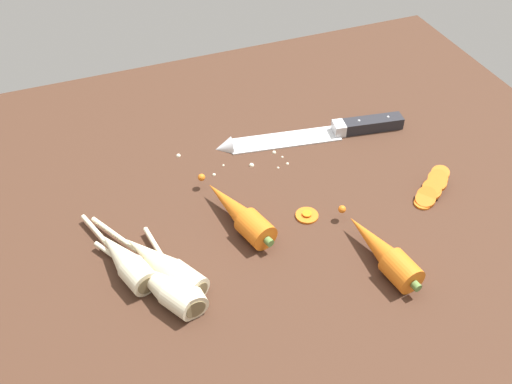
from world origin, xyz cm
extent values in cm
cube|color=#42281C|center=(0.00, 0.00, -2.00)|extent=(120.00, 90.00, 4.00)
cube|color=silver|center=(10.47, 10.57, 0.25)|extent=(20.44, 7.42, 0.50)
cone|color=silver|center=(-0.60, 12.29, 0.25)|extent=(3.57, 4.37, 3.96)
cube|color=silver|center=(20.35, 9.03, 1.10)|extent=(2.43, 3.21, 2.20)
cube|color=#232328|center=(26.77, 8.03, 1.10)|extent=(11.30, 4.46, 2.20)
sphere|color=silver|center=(24.01, 8.46, 2.20)|extent=(0.50, 0.50, 0.50)
sphere|color=silver|center=(29.54, 7.60, 2.20)|extent=(0.50, 0.50, 0.50)
cylinder|color=orange|center=(-3.21, -10.19, 2.10)|extent=(5.45, 6.10, 4.20)
cone|color=orange|center=(-4.90, -4.25, 2.10)|extent=(7.23, 12.97, 3.99)
sphere|color=orange|center=(-7.21, 3.83, 2.10)|extent=(1.20, 1.20, 1.20)
cylinder|color=#5B7F3D|center=(-2.33, -13.24, 2.10)|extent=(1.43, 1.29, 1.20)
cylinder|color=orange|center=(12.61, -24.83, 2.10)|extent=(4.87, 5.49, 4.20)
cone|color=orange|center=(11.76, -18.97, 2.10)|extent=(5.65, 12.30, 3.99)
sphere|color=orange|center=(10.60, -10.99, 2.10)|extent=(1.20, 1.20, 1.20)
cylinder|color=#5B7F3D|center=(13.05, -27.87, 2.10)|extent=(1.33, 1.16, 1.20)
cylinder|color=beige|center=(-15.56, -15.87, 2.00)|extent=(6.06, 6.57, 4.00)
cone|color=beige|center=(-19.11, -9.41, 2.00)|extent=(7.87, 10.09, 3.80)
cylinder|color=beige|center=(-22.74, -2.80, 1.10)|extent=(5.52, 9.28, 0.70)
cylinder|color=brown|center=(-14.29, -18.19, 2.00)|extent=(2.60, 1.61, 2.80)
cylinder|color=beige|center=(-15.95, -18.68, 2.00)|extent=(4.56, 4.68, 4.00)
cone|color=beige|center=(-16.80, -13.01, 2.00)|extent=(4.84, 7.83, 3.80)
cylinder|color=beige|center=(-17.66, -7.19, 1.10)|extent=(1.86, 7.96, 0.70)
cylinder|color=brown|center=(-15.65, -20.73, 2.00)|extent=(2.81, 0.71, 2.80)
cylinder|color=beige|center=(-16.95, -18.56, 2.00)|extent=(5.77, 5.98, 4.00)
cone|color=beige|center=(-20.17, -13.05, 2.00)|extent=(7.40, 8.97, 3.80)
cylinder|color=beige|center=(-23.46, -7.41, 1.10)|extent=(5.06, 7.98, 0.70)
cylinder|color=brown|center=(-15.80, -20.54, 2.00)|extent=(2.57, 1.67, 2.80)
cylinder|color=beige|center=(-21.27, -12.60, 2.00)|extent=(5.18, 5.37, 4.00)
cone|color=beige|center=(-23.21, -6.95, 2.00)|extent=(6.08, 8.47, 3.80)
cylinder|color=beige|center=(-25.20, -1.16, 1.10)|extent=(3.35, 8.05, 0.70)
cylinder|color=brown|center=(-20.57, -14.63, 2.00)|extent=(2.75, 1.19, 2.80)
cylinder|color=orange|center=(24.29, -12.68, 0.35)|extent=(2.83, 2.83, 0.70)
cylinder|color=orange|center=(24.88, -12.39, 0.60)|extent=(3.37, 3.23, 2.02)
cylinder|color=orange|center=(25.36, -11.94, 0.84)|extent=(3.43, 3.20, 2.48)
cylinder|color=orange|center=(26.49, -11.57, 1.08)|extent=(3.29, 3.14, 2.08)
cylinder|color=orange|center=(26.81, -11.09, 1.33)|extent=(3.33, 3.15, 2.20)
cylinder|color=orange|center=(28.04, -10.53, 1.57)|extent=(3.43, 3.25, 2.24)
cylinder|color=orange|center=(28.57, -9.93, 1.82)|extent=(3.45, 3.26, 2.29)
cylinder|color=orange|center=(29.48, -9.18, 2.06)|extent=(3.11, 2.99, 1.81)
cylinder|color=orange|center=(5.96, -8.56, 0.35)|extent=(3.57, 3.57, 0.70)
cylinder|color=orange|center=(5.96, -8.56, 0.62)|extent=(1.50, 1.50, 0.16)
sphere|color=beige|center=(1.75, 12.31, 0.44)|extent=(0.88, 0.88, 0.88)
sphere|color=beige|center=(8.10, 6.30, 0.23)|extent=(0.45, 0.45, 0.45)
sphere|color=beige|center=(8.19, 4.28, 0.27)|extent=(0.55, 0.55, 0.55)
sphere|color=beige|center=(-2.20, 7.83, 0.21)|extent=(0.43, 0.43, 0.43)
sphere|color=beige|center=(-4.45, 6.07, 0.30)|extent=(0.59, 0.59, 0.59)
sphere|color=beige|center=(7.24, 7.98, 0.35)|extent=(0.70, 0.70, 0.70)
sphere|color=beige|center=(6.29, 3.87, 0.22)|extent=(0.44, 0.44, 0.44)
sphere|color=beige|center=(2.31, 6.12, 0.43)|extent=(0.87, 0.87, 0.87)
sphere|color=beige|center=(-8.66, 13.16, 0.39)|extent=(0.78, 0.78, 0.78)
camera|label=1|loc=(-25.09, -67.10, 64.87)|focal=41.68mm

